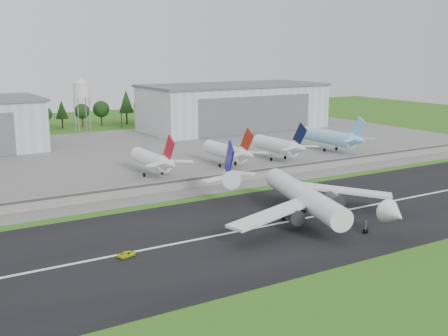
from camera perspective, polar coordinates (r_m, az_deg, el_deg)
ground at (r=143.51m, az=11.08°, el=-6.01°), size 600.00×600.00×0.00m
runway at (r=150.64m, az=8.51°, el=-5.03°), size 320.00×60.00×0.10m
runway_centerline at (r=150.62m, az=8.51°, el=-5.01°), size 220.00×1.00×0.02m
apron at (r=242.89m, az=-8.32°, el=1.45°), size 320.00×150.00×0.10m
blast_fence at (r=185.65m, az=-0.38°, el=-1.10°), size 240.00×0.61×3.50m
hangar_east at (r=315.36m, az=0.99°, el=6.26°), size 102.00×47.00×25.20m
water_tower at (r=298.97m, az=-14.33°, el=7.88°), size 8.40×8.40×29.40m
utility_poles at (r=317.18m, az=-14.05°, el=3.64°), size 230.00×3.00×12.00m
treeline at (r=331.40m, az=-14.84°, el=3.95°), size 320.00×16.00×22.00m
main_airliner at (r=148.11m, az=8.25°, el=-3.37°), size 54.85×58.12×18.17m
ground_vehicle at (r=123.40m, az=-9.82°, el=-8.61°), size 4.81×3.41×1.22m
parked_jet_red_a at (r=197.21m, az=-7.06°, el=0.82°), size 7.36×31.29×16.47m
parked_jet_red_b at (r=211.56m, az=0.58°, el=1.68°), size 7.36×31.29×16.56m
parked_jet_navy at (r=225.04m, az=5.78°, el=2.28°), size 7.36×31.29×16.73m
parked_jet_skyblue at (r=249.36m, az=11.03°, el=3.09°), size 7.36×37.29×16.91m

